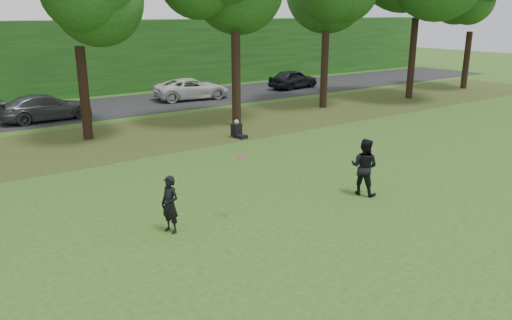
{
  "coord_description": "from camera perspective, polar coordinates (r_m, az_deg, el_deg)",
  "views": [
    {
      "loc": [
        -9.47,
        -8.47,
        5.54
      ],
      "look_at": [
        -1.25,
        3.17,
        1.3
      ],
      "focal_mm": 35.0,
      "sensor_mm": 36.0,
      "label": 1
    }
  ],
  "objects": [
    {
      "name": "ground",
      "position": [
        13.86,
        11.96,
        -7.37
      ],
      "size": [
        120.0,
        120.0,
        0.0
      ],
      "primitive_type": "plane",
      "color": "#275019",
      "rests_on": "ground"
    },
    {
      "name": "leaf_litter",
      "position": [
        24.11,
        -11.14,
        2.99
      ],
      "size": [
        60.0,
        7.0,
        0.01
      ],
      "primitive_type": "cube",
      "color": "#403516",
      "rests_on": "ground"
    },
    {
      "name": "street",
      "position": [
        31.44,
        -17.23,
        5.71
      ],
      "size": [
        70.0,
        7.0,
        0.02
      ],
      "primitive_type": "cube",
      "color": "black",
      "rests_on": "ground"
    },
    {
      "name": "far_hedge",
      "position": [
        36.84,
        -20.6,
        10.82
      ],
      "size": [
        70.0,
        3.0,
        5.0
      ],
      "primitive_type": "cube",
      "color": "#144816",
      "rests_on": "ground"
    },
    {
      "name": "player_left",
      "position": [
        13.12,
        -9.8,
        -5.04
      ],
      "size": [
        0.52,
        0.64,
        1.53
      ],
      "primitive_type": "imported",
      "rotation": [
        0.0,
        0.0,
        -1.27
      ],
      "color": "black",
      "rests_on": "ground"
    },
    {
      "name": "player_right",
      "position": [
        15.92,
        12.26,
        -0.76
      ],
      "size": [
        0.97,
        1.07,
        1.8
      ],
      "primitive_type": "imported",
      "rotation": [
        0.0,
        0.0,
        1.97
      ],
      "color": "black",
      "rests_on": "ground"
    },
    {
      "name": "parked_cars",
      "position": [
        30.55,
        -16.48,
        6.78
      ],
      "size": [
        34.23,
        3.97,
        1.39
      ],
      "color": "black",
      "rests_on": "street"
    },
    {
      "name": "frisbee",
      "position": [
        13.32,
        -1.72,
        0.33
      ],
      "size": [
        0.33,
        0.33,
        0.1
      ],
      "color": "#ED136A",
      "rests_on": "ground"
    },
    {
      "name": "seated_person",
      "position": [
        22.85,
        -2.11,
        3.34
      ],
      "size": [
        0.52,
        0.79,
        0.83
      ],
      "rotation": [
        0.0,
        0.0,
        0.16
      ],
      "color": "black",
      "rests_on": "ground"
    }
  ]
}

